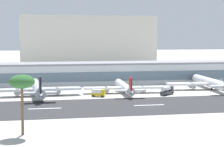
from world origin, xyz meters
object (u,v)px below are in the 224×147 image
object	(u,v)px
distant_hotel_block	(88,43)
airliner_blue_tail_gate_2	(212,83)
airliner_black_tail_gate_0	(37,89)
palm_tree_3	(22,83)
service_fuel_truck_0	(167,90)
airliner_red_tail_gate_1	(125,87)
terminal_building	(113,73)
service_box_truck_1	(98,93)

from	to	relation	value
distant_hotel_block	airliner_blue_tail_gate_2	bearing A→B (deg)	-72.46
distant_hotel_block	airliner_black_tail_gate_0	bearing A→B (deg)	-105.98
distant_hotel_block	airliner_black_tail_gate_0	size ratio (longest dim) A/B	2.11
airliner_blue_tail_gate_2	palm_tree_3	bearing A→B (deg)	135.18
service_fuel_truck_0	airliner_black_tail_gate_0	bearing A→B (deg)	130.33
airliner_red_tail_gate_1	airliner_blue_tail_gate_2	distance (m)	45.89
terminal_building	service_box_truck_1	xyz separation A→B (m)	(-16.50, -51.82, -4.20)
distant_hotel_block	service_box_truck_1	distance (m)	154.29
airliner_red_tail_gate_1	service_fuel_truck_0	distance (m)	19.83
airliner_red_tail_gate_1	palm_tree_3	xyz separation A→B (m)	(-44.77, -74.10, 11.20)
airliner_black_tail_gate_0	airliner_red_tail_gate_1	bearing A→B (deg)	-89.88
airliner_black_tail_gate_0	airliner_blue_tail_gate_2	bearing A→B (deg)	-88.44
terminal_building	airliner_black_tail_gate_0	size ratio (longest dim) A/B	3.45
service_box_truck_1	palm_tree_3	distance (m)	73.67
airliner_black_tail_gate_0	airliner_blue_tail_gate_2	xyz separation A→B (m)	(85.83, 6.61, -0.01)
airliner_blue_tail_gate_2	airliner_red_tail_gate_1	bearing A→B (deg)	99.84
airliner_red_tail_gate_1	distant_hotel_block	bearing A→B (deg)	2.91
airliner_blue_tail_gate_2	distant_hotel_block	bearing A→B (deg)	21.72
palm_tree_3	airliner_blue_tail_gate_2	bearing A→B (deg)	41.01
airliner_red_tail_gate_1	palm_tree_3	bearing A→B (deg)	152.42
distant_hotel_block	airliner_blue_tail_gate_2	distance (m)	147.24
airliner_black_tail_gate_0	service_box_truck_1	distance (m)	27.15
airliner_red_tail_gate_1	palm_tree_3	size ratio (longest dim) A/B	2.64
service_box_truck_1	service_fuel_truck_0	bearing A→B (deg)	27.13
airliner_red_tail_gate_1	service_box_truck_1	distance (m)	16.19
airliner_black_tail_gate_0	service_box_truck_1	size ratio (longest dim) A/B	7.87
terminal_building	airliner_red_tail_gate_1	world-z (taller)	terminal_building
airliner_blue_tail_gate_2	service_fuel_truck_0	bearing A→B (deg)	119.75
terminal_building	distant_hotel_block	xyz separation A→B (m)	(-1.06, 100.41, 15.65)
terminal_building	airliner_red_tail_gate_1	distance (m)	43.62
terminal_building	distant_hotel_block	world-z (taller)	distant_hotel_block
airliner_black_tail_gate_0	airliner_blue_tail_gate_2	world-z (taller)	airliner_black_tail_gate_0
service_box_truck_1	palm_tree_3	world-z (taller)	palm_tree_3
distant_hotel_block	service_box_truck_1	bearing A→B (deg)	-95.79
service_fuel_truck_0	palm_tree_3	world-z (taller)	palm_tree_3
airliner_black_tail_gate_0	distant_hotel_block	bearing A→B (deg)	-18.83
airliner_black_tail_gate_0	palm_tree_3	xyz separation A→B (m)	(-4.61, -72.02, 10.68)
terminal_building	service_box_truck_1	bearing A→B (deg)	-107.66
service_fuel_truck_0	service_box_truck_1	world-z (taller)	service_fuel_truck_0
service_box_truck_1	distant_hotel_block	bearing A→B (deg)	112.15
palm_tree_3	terminal_building	bearing A→B (deg)	68.01
palm_tree_3	airliner_red_tail_gate_1	bearing A→B (deg)	58.86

